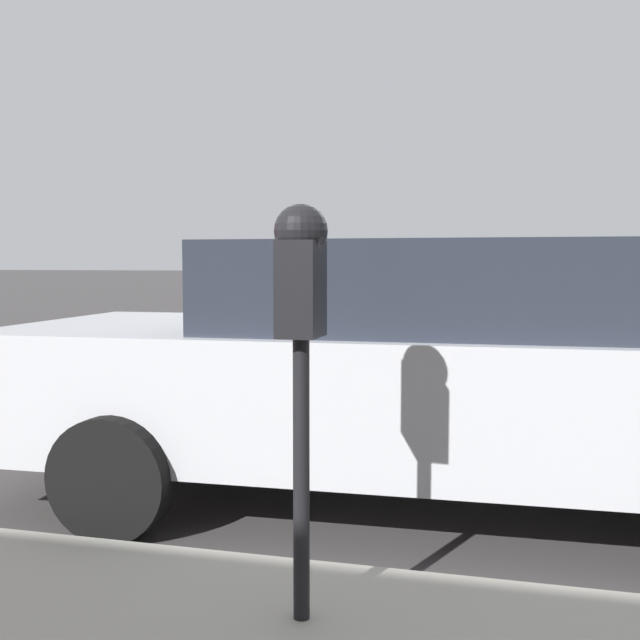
{
  "coord_description": "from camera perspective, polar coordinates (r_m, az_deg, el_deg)",
  "views": [
    {
      "loc": [
        -5.25,
        -0.47,
        1.41
      ],
      "look_at": [
        -2.13,
        0.33,
        1.16
      ],
      "focal_mm": 42.0,
      "sensor_mm": 36.0,
      "label": 1
    }
  ],
  "objects": [
    {
      "name": "parking_meter",
      "position": [
        2.64,
        -1.45,
        1.15
      ],
      "size": [
        0.21,
        0.19,
        1.5
      ],
      "color": "black",
      "rests_on": "sidewalk"
    },
    {
      "name": "ground_plane",
      "position": [
        5.46,
        9.14,
        -10.62
      ],
      "size": [
        220.0,
        220.0,
        0.0
      ],
      "primitive_type": "plane",
      "color": "#3D3A3A"
    },
    {
      "name": "car_silver",
      "position": [
        4.38,
        9.23,
        -3.54
      ],
      "size": [
        2.17,
        5.04,
        1.53
      ],
      "rotation": [
        0.0,
        0.0,
        0.03
      ],
      "color": "#B7BABF",
      "rests_on": "ground_plane"
    }
  ]
}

